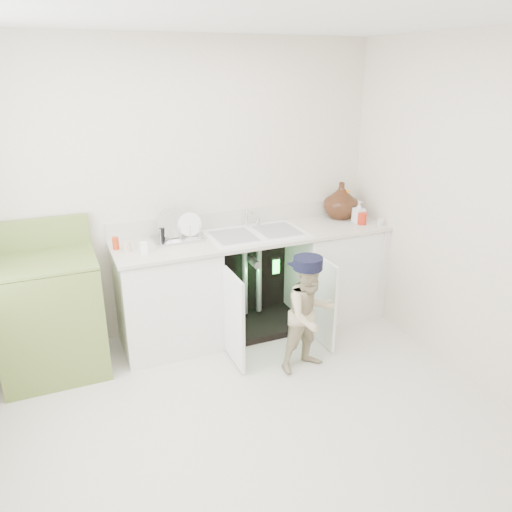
{
  "coord_description": "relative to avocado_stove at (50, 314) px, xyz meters",
  "views": [
    {
      "loc": [
        -1.05,
        -2.56,
        2.25
      ],
      "look_at": [
        0.34,
        0.7,
        0.9
      ],
      "focal_mm": 35.0,
      "sensor_mm": 36.0,
      "label": 1
    }
  ],
  "objects": [
    {
      "name": "room_shell",
      "position": [
        1.17,
        -1.18,
        0.77
      ],
      "size": [
        6.0,
        5.5,
        1.26
      ],
      "color": "beige",
      "rests_on": "ground"
    },
    {
      "name": "avocado_stove",
      "position": [
        0.0,
        0.0,
        0.0
      ],
      "size": [
        0.75,
        0.65,
        1.17
      ],
      "color": "olive",
      "rests_on": "ground"
    },
    {
      "name": "ground",
      "position": [
        1.17,
        -1.18,
        -0.48
      ],
      "size": [
        3.5,
        3.5,
        0.0
      ],
      "primitive_type": "plane",
      "color": "beige",
      "rests_on": "ground"
    },
    {
      "name": "repair_worker",
      "position": [
        1.84,
        -0.75,
        -0.01
      ],
      "size": [
        0.49,
        0.64,
        0.94
      ],
      "rotation": [
        0.0,
        0.0,
        0.14
      ],
      "color": "beige",
      "rests_on": "ground"
    },
    {
      "name": "counter_run",
      "position": [
        1.75,
        0.03,
        -0.0
      ],
      "size": [
        2.44,
        1.02,
        1.24
      ],
      "color": "white",
      "rests_on": "ground"
    }
  ]
}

